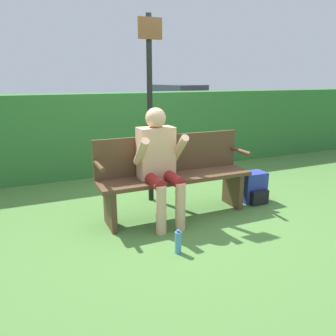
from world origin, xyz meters
TOP-DOWN VIEW (x-y plane):
  - ground_plane at (0.00, 0.00)m, footprint 40.00×40.00m
  - hedge_back at (0.00, 2.25)m, footprint 12.00×0.58m
  - park_bench at (0.00, 0.07)m, footprint 1.86×0.43m
  - person_seated at (-0.24, -0.05)m, footprint 0.54×0.59m
  - backpack at (1.15, 0.01)m, footprint 0.33×0.31m
  - water_bottle at (-0.36, -0.81)m, footprint 0.06×0.06m
  - signpost at (-0.09, 0.60)m, footprint 0.30×0.09m
  - parked_car at (4.79, 9.94)m, footprint 2.53×4.69m

SIDE VIEW (x-z plane):
  - ground_plane at x=0.00m, z-range 0.00..0.00m
  - water_bottle at x=-0.36m, z-range -0.01..0.23m
  - backpack at x=1.15m, z-range -0.01..0.39m
  - park_bench at x=0.00m, z-range 0.03..0.99m
  - parked_car at x=4.79m, z-range -0.03..1.29m
  - hedge_back at x=0.00m, z-range 0.00..1.37m
  - person_seated at x=-0.24m, z-range 0.09..1.39m
  - signpost at x=-0.09m, z-range 0.13..2.49m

